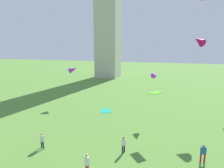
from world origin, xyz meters
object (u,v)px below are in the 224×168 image
(person_3, at_px, (203,152))
(kite_flying_4, at_px, (73,70))
(kite_flying_6, at_px, (207,0))
(person_2, at_px, (123,144))
(kite_flying_2, at_px, (155,93))
(person_4, at_px, (87,163))
(kite_flying_1, at_px, (199,41))
(kite_flying_0, at_px, (154,75))
(kite_flying_3, at_px, (106,111))
(person_0, at_px, (42,140))

(person_3, height_order, kite_flying_4, kite_flying_4)
(kite_flying_4, bearing_deg, kite_flying_6, -128.67)
(person_2, bearing_deg, kite_flying_2, -10.58)
(kite_flying_6, bearing_deg, person_4, 110.56)
(kite_flying_1, xyz_separation_m, kite_flying_6, (-0.70, -9.18, 3.29))
(person_2, bearing_deg, kite_flying_0, 4.91)
(person_3, xyz_separation_m, person_4, (-8.82, -4.46, 0.07))
(person_3, bearing_deg, person_2, -19.75)
(kite_flying_2, bearing_deg, person_2, 106.48)
(kite_flying_2, distance_m, kite_flying_3, 6.26)
(kite_flying_2, bearing_deg, person_3, 177.62)
(kite_flying_0, bearing_deg, kite_flying_6, -72.28)
(kite_flying_1, bearing_deg, kite_flying_3, 13.66)
(kite_flying_1, relative_size, kite_flying_3, 1.84)
(kite_flying_6, bearing_deg, person_3, 166.76)
(person_4, bearing_deg, kite_flying_1, 108.34)
(person_3, relative_size, kite_flying_4, 0.93)
(person_4, height_order, kite_flying_6, kite_flying_6)
(person_2, distance_m, person_3, 6.90)
(person_0, xyz_separation_m, kite_flying_3, (5.88, 2.04, 2.90))
(kite_flying_3, height_order, kite_flying_6, kite_flying_6)
(kite_flying_0, distance_m, kite_flying_2, 5.32)
(person_3, bearing_deg, person_0, -16.31)
(kite_flying_3, xyz_separation_m, kite_flying_4, (-10.53, 12.96, 2.06))
(person_2, distance_m, kite_flying_1, 17.56)
(kite_flying_6, bearing_deg, kite_flying_0, 15.04)
(kite_flying_0, bearing_deg, person_4, -123.05)
(kite_flying_1, xyz_separation_m, kite_flying_2, (-4.83, -7.83, -5.75))
(person_0, distance_m, person_3, 14.79)
(kite_flying_1, bearing_deg, kite_flying_2, 18.16)
(person_2, xyz_separation_m, kite_flying_6, (6.45, 3.64, 12.94))
(kite_flying_4, bearing_deg, person_0, -174.04)
(person_2, xyz_separation_m, kite_flying_2, (2.32, 4.98, 3.90))
(person_2, height_order, person_4, person_4)
(person_3, relative_size, kite_flying_1, 0.78)
(person_0, xyz_separation_m, kite_flying_4, (-4.65, 15.00, 4.97))
(kite_flying_0, xyz_separation_m, kite_flying_3, (-3.58, -9.69, -2.17))
(person_4, xyz_separation_m, kite_flying_0, (3.65, 13.98, 4.96))
(kite_flying_1, relative_size, kite_flying_6, 1.76)
(person_3, height_order, kite_flying_0, kite_flying_0)
(person_4, distance_m, kite_flying_6, 17.07)
(kite_flying_3, bearing_deg, kite_flying_0, 47.03)
(kite_flying_1, relative_size, kite_flying_4, 1.19)
(kite_flying_3, bearing_deg, kite_flying_1, 31.16)
(person_2, relative_size, kite_flying_0, 1.13)
(kite_flying_0, xyz_separation_m, kite_flying_1, (5.45, 2.67, 4.59))
(kite_flying_1, height_order, kite_flying_4, kite_flying_1)
(person_0, bearing_deg, kite_flying_1, 68.83)
(person_4, bearing_deg, kite_flying_0, 122.37)
(person_2, height_order, kite_flying_6, kite_flying_6)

